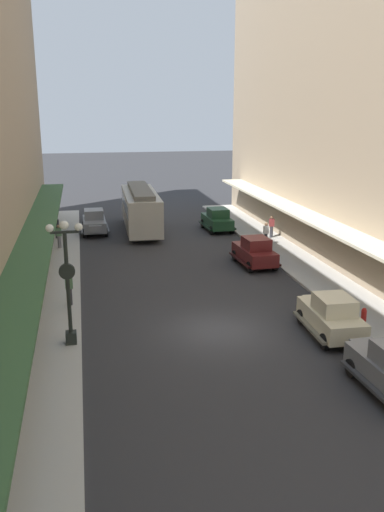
# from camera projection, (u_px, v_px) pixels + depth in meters

# --- Properties ---
(ground_plane) EXTENTS (200.00, 200.00, 0.00)m
(ground_plane) POSITION_uv_depth(u_px,v_px,m) (219.00, 330.00, 23.86)
(ground_plane) COLOR #2D2D30
(sidewalk_left) EXTENTS (3.00, 60.00, 0.15)m
(sidewalk_left) POSITION_uv_depth(u_px,v_px,m) (45.00, 343.00, 22.38)
(sidewalk_left) COLOR #B7B5AD
(sidewalk_left) RESTS_ON ground
(sidewalk_right) EXTENTS (3.00, 60.00, 0.15)m
(sidewalk_right) POSITION_uv_depth(u_px,v_px,m) (374.00, 316.00, 25.30)
(sidewalk_right) COLOR #B7B5AD
(sidewalk_right) RESTS_ON ground
(parked_car_0) EXTENTS (2.25, 4.30, 1.84)m
(parked_car_0) POSITION_uv_depth(u_px,v_px,m) (217.00, 219.00, 43.00)
(parked_car_0) COLOR #193D23
(parked_car_0) RESTS_ON ground
(parked_car_1) EXTENTS (2.15, 4.27, 1.84)m
(parked_car_1) POSITION_uv_depth(u_px,v_px,m) (94.00, 221.00, 42.10)
(parked_car_1) COLOR slate
(parked_car_1) RESTS_ON ground
(parked_car_2) EXTENTS (2.30, 4.32, 1.84)m
(parked_car_2) POSITION_uv_depth(u_px,v_px,m) (331.00, 315.00, 23.12)
(parked_car_2) COLOR beige
(parked_car_2) RESTS_ON ground
(parked_car_4) EXTENTS (2.30, 4.31, 1.84)m
(parked_car_4) POSITION_uv_depth(u_px,v_px,m) (255.00, 251.00, 33.40)
(parked_car_4) COLOR #591919
(parked_car_4) RESTS_ON ground
(streetcar) EXTENTS (2.78, 9.67, 3.46)m
(streetcar) POSITION_uv_depth(u_px,v_px,m) (141.00, 208.00, 42.53)
(streetcar) COLOR #ADA899
(streetcar) RESTS_ON ground
(lamp_post_with_clock) EXTENTS (1.42, 0.44, 5.16)m
(lamp_post_with_clock) POSITION_uv_depth(u_px,v_px,m) (67.00, 278.00, 21.46)
(lamp_post_with_clock) COLOR black
(lamp_post_with_clock) RESTS_ON sidewalk_left
(fire_hydrant) EXTENTS (0.24, 0.24, 0.82)m
(fire_hydrant) POSITION_uv_depth(u_px,v_px,m) (364.00, 317.00, 23.93)
(fire_hydrant) COLOR #B21E19
(fire_hydrant) RESTS_ON sidewalk_right
(pedestrian_1) EXTENTS (0.36, 0.28, 1.67)m
(pedestrian_1) POSITION_uv_depth(u_px,v_px,m) (69.00, 288.00, 26.30)
(pedestrian_1) COLOR #2D2D33
(pedestrian_1) RESTS_ON sidewalk_left
(pedestrian_2) EXTENTS (0.36, 0.24, 1.64)m
(pedestrian_2) POSITION_uv_depth(u_px,v_px,m) (59.00, 236.00, 37.07)
(pedestrian_2) COLOR slate
(pedestrian_2) RESTS_ON sidewalk_left
(pedestrian_3) EXTENTS (0.36, 0.24, 1.64)m
(pedestrian_3) POSITION_uv_depth(u_px,v_px,m) (266.00, 234.00, 37.74)
(pedestrian_3) COLOR #2D2D33
(pedestrian_3) RESTS_ON sidewalk_right
(pedestrian_4) EXTENTS (0.36, 0.24, 1.64)m
(pedestrian_4) POSITION_uv_depth(u_px,v_px,m) (272.00, 226.00, 40.09)
(pedestrian_4) COLOR #2D2D33
(pedestrian_4) RESTS_ON sidewalk_right
(pedestrian_5) EXTENTS (0.36, 0.28, 1.67)m
(pedestrian_5) POSITION_uv_depth(u_px,v_px,m) (57.00, 227.00, 39.86)
(pedestrian_5) COLOR #2D2D33
(pedestrian_5) RESTS_ON sidewalk_left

